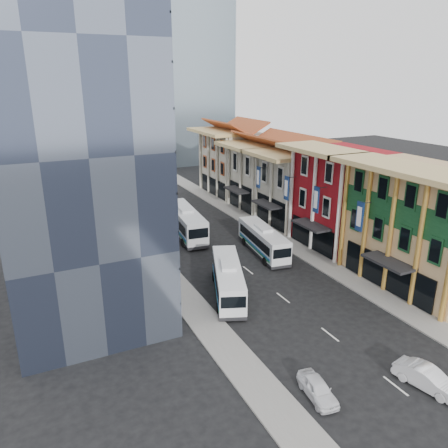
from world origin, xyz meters
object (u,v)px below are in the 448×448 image
shophouse_tan (422,227)px  office_tower (65,136)px  sedan_right (427,378)px  bus_right (263,240)px  bus_left_near (228,279)px  bus_left_far (185,221)px  sedan_left (318,389)px

shophouse_tan → office_tower: (-31.00, 14.00, 9.00)m
office_tower → sedan_right: bearing=-54.2°
shophouse_tan → bus_right: shophouse_tan is taller
bus_left_near → sedan_right: bus_left_near is taller
sedan_right → bus_left_far: bearing=82.8°
bus_left_far → sedan_right: bearing=-77.9°
office_tower → bus_left_near: (12.53, -8.10, -13.30)m
bus_left_near → bus_right: bearing=63.5°
bus_left_far → bus_right: size_ratio=1.15×
shophouse_tan → bus_left_far: shophouse_tan is taller
sedan_right → bus_right: bearing=71.5°
bus_left_near → sedan_left: bus_left_near is taller
office_tower → bus_left_far: 21.91m
shophouse_tan → sedan_right: bearing=-135.6°
shophouse_tan → bus_right: 17.43m
sedan_left → bus_right: bearing=75.5°
office_tower → sedan_left: 29.88m
shophouse_tan → sedan_left: 22.36m
shophouse_tan → bus_left_near: (-18.47, 5.90, -4.30)m
office_tower → bus_right: 24.85m
office_tower → sedan_left: office_tower is taller
bus_left_near → sedan_left: 15.50m
shophouse_tan → sedan_right: 17.95m
shophouse_tan → sedan_left: (-19.50, -9.54, -5.37)m
bus_left_near → sedan_right: bearing=-49.7°
sedan_left → sedan_right: bearing=-11.0°
shophouse_tan → bus_left_far: 28.75m
sedan_left → sedan_right: (7.24, -2.47, 0.11)m
bus_left_near → bus_left_far: 17.71m
bus_left_near → bus_right: 11.43m
bus_left_near → office_tower: bearing=168.3°
sedan_left → sedan_right: size_ratio=0.83×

